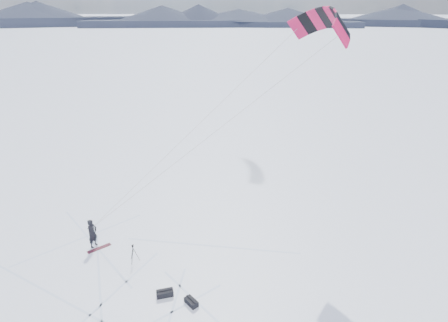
# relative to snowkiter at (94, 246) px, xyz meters

# --- Properties ---
(ground) EXTENTS (1800.00, 1800.00, 0.00)m
(ground) POSITION_rel_snowkiter_xyz_m (3.04, -2.34, 0.00)
(ground) COLOR white
(horizon_hills) EXTENTS (704.84, 706.81, 9.16)m
(horizon_hills) POSITION_rel_snowkiter_xyz_m (3.04, -2.34, 3.83)
(horizon_hills) COLOR black
(horizon_hills) RESTS_ON ground
(snow_tracks) EXTENTS (17.62, 14.39, 0.01)m
(snow_tracks) POSITION_rel_snowkiter_xyz_m (2.48, -3.06, 0.00)
(snow_tracks) COLOR #AFC1E1
(snow_tracks) RESTS_ON ground
(snowkiter) EXTENTS (0.65, 0.80, 1.88)m
(snowkiter) POSITION_rel_snowkiter_xyz_m (0.00, 0.00, 0.00)
(snowkiter) COLOR black
(snowkiter) RESTS_ON ground
(snowboard) EXTENTS (1.24, 1.24, 0.04)m
(snowboard) POSITION_rel_snowkiter_xyz_m (0.41, -0.23, 0.02)
(snowboard) COLOR maroon
(snowboard) RESTS_ON ground
(tripod) EXTENTS (0.58, 0.55, 1.14)m
(tripod) POSITION_rel_snowkiter_xyz_m (2.98, -1.27, 0.73)
(tripod) COLOR black
(tripod) RESTS_ON ground
(gear_bag_a) EXTENTS (0.95, 0.68, 0.39)m
(gear_bag_a) POSITION_rel_snowkiter_xyz_m (5.47, -3.94, 0.17)
(gear_bag_a) COLOR black
(gear_bag_a) RESTS_ON ground
(gear_bag_b) EXTENTS (0.82, 0.81, 0.35)m
(gear_bag_b) POSITION_rel_snowkiter_xyz_m (6.94, -4.42, 0.15)
(gear_bag_b) COLOR black
(gear_bag_b) RESTS_ON ground
(power_kite) EXTENTS (15.03, 7.25, 12.71)m
(power_kite) POSITION_rel_snowkiter_xyz_m (13.60, 4.21, 13.04)
(power_kite) COLOR #D1134A
(power_kite) RESTS_ON ground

